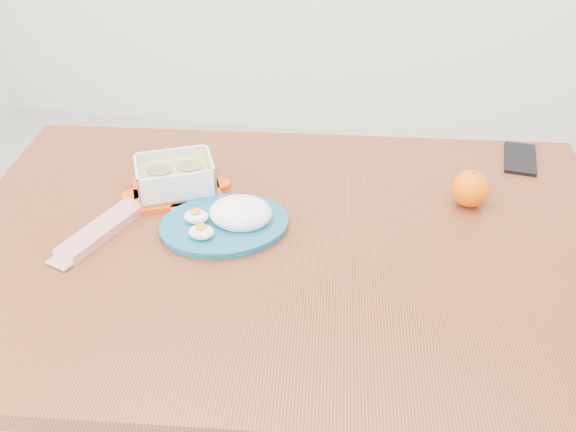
% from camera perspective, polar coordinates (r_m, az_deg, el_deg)
% --- Properties ---
extents(ground, '(3.50, 3.50, 0.00)m').
position_cam_1_polar(ground, '(1.92, -0.52, -17.73)').
color(ground, '#B7B7B2').
rests_on(ground, ground).
extents(dining_table, '(1.43, 1.03, 0.75)m').
position_cam_1_polar(dining_table, '(1.34, 0.00, -5.03)').
color(dining_table, brown).
rests_on(dining_table, ground).
extents(food_container, '(0.23, 0.21, 0.08)m').
position_cam_1_polar(food_container, '(1.43, -9.98, 3.39)').
color(food_container, '#F94907').
rests_on(food_container, dining_table).
extents(orange_fruit, '(0.08, 0.08, 0.08)m').
position_cam_1_polar(orange_fruit, '(1.43, 15.91, 2.35)').
color(orange_fruit, '#FF5A05').
rests_on(orange_fruit, dining_table).
extents(rice_plate, '(0.34, 0.34, 0.07)m').
position_cam_1_polar(rice_plate, '(1.32, -5.22, -0.23)').
color(rice_plate, '#165E7E').
rests_on(rice_plate, dining_table).
extents(candy_bar, '(0.12, 0.22, 0.02)m').
position_cam_1_polar(candy_bar, '(1.36, -16.24, -1.18)').
color(candy_bar, '#B50910').
rests_on(candy_bar, dining_table).
extents(smartphone, '(0.09, 0.15, 0.01)m').
position_cam_1_polar(smartphone, '(1.65, 19.93, 4.84)').
color(smartphone, black).
rests_on(smartphone, dining_table).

